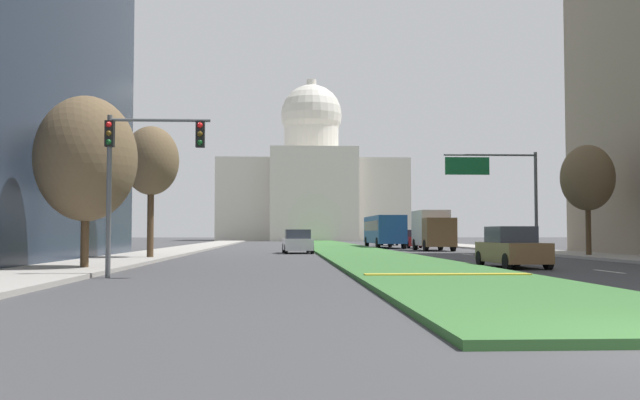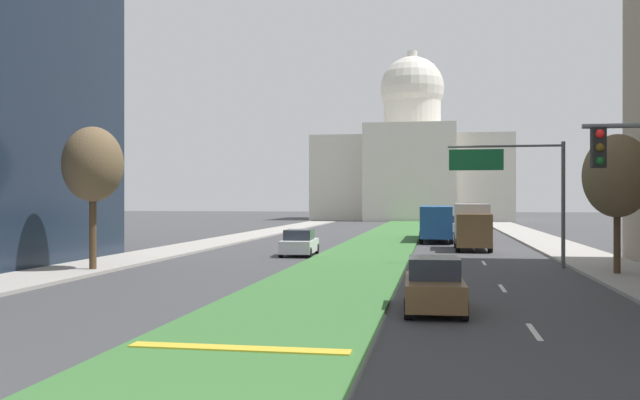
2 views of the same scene
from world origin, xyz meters
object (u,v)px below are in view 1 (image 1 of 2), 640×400
traffic_light_near_left (136,159)px  sedan_midblock (298,242)px  street_tree_left_near (86,159)px  city_bus (384,229)px  overhead_guide_sign (501,181)px  capitol_building (312,188)px  street_tree_left_mid (151,162)px  sedan_lead_stopped (512,248)px  sedan_distant (415,240)px  sedan_far_horizon (387,238)px  box_truck_delivery (433,229)px  street_tree_right_mid (587,178)px

traffic_light_near_left → sedan_midblock: size_ratio=1.20×
street_tree_left_near → city_bus: (16.77, 38.47, -2.43)m
traffic_light_near_left → overhead_guide_sign: size_ratio=0.80×
overhead_guide_sign → street_tree_left_near: 26.74m
capitol_building → street_tree_left_mid: 90.82m
sedan_midblock → street_tree_left_mid: bearing=-125.5°
street_tree_left_near → street_tree_left_mid: 10.71m
capitol_building → city_bus: capitol_building is taller
capitol_building → sedan_lead_stopped: size_ratio=7.86×
traffic_light_near_left → street_tree_left_mid: size_ratio=0.74×
sedan_distant → city_bus: 3.11m
street_tree_left_mid → sedan_far_horizon: bearing=65.5°
box_truck_delivery → capitol_building: bearing=95.4°
traffic_light_near_left → sedan_distant: traffic_light_near_left is taller
sedan_midblock → sedan_distant: (11.07, 15.39, 0.01)m
capitol_building → city_bus: 62.74m
city_bus → street_tree_right_mid: bearing=-72.2°
overhead_guide_sign → sedan_lead_stopped: overhead_guide_sign is taller
overhead_guide_sign → street_tree_right_mid: street_tree_right_mid is taller
sedan_lead_stopped → sedan_distant: sedan_lead_stopped is taller
overhead_guide_sign → box_truck_delivery: overhead_guide_sign is taller
traffic_light_near_left → street_tree_left_near: bearing=124.3°
overhead_guide_sign → street_tree_left_near: size_ratio=0.99×
sedan_distant → street_tree_right_mid: bearing=-77.1°
traffic_light_near_left → overhead_guide_sign: bearing=48.2°
capitol_building → street_tree_right_mid: 88.63m
traffic_light_near_left → sedan_midblock: bearing=77.6°
sedan_distant → sedan_far_horizon: size_ratio=0.95×
capitol_building → traffic_light_near_left: 105.11m
sedan_distant → street_tree_left_near: bearing=-117.6°
overhead_guide_sign → sedan_distant: 21.06m
street_tree_left_near → street_tree_right_mid: street_tree_left_near is taller
sedan_midblock → box_truck_delivery: bearing=31.9°
street_tree_left_near → traffic_light_near_left: bearing=-55.7°
street_tree_left_mid → street_tree_right_mid: bearing=5.4°
sedan_midblock → capitol_building: bearing=87.0°
sedan_far_horizon → sedan_lead_stopped: bearing=-92.6°
street_tree_right_mid → sedan_far_horizon: street_tree_right_mid is taller
sedan_midblock → city_bus: (8.42, 16.68, 1.00)m
street_tree_left_near → box_truck_delivery: 34.56m
sedan_lead_stopped → box_truck_delivery: box_truck_delivery is taller
street_tree_right_mid → sedan_far_horizon: 39.15m
overhead_guide_sign → sedan_distant: overhead_guide_sign is taller
capitol_building → sedan_far_horizon: capitol_building is taller
street_tree_left_near → sedan_distant: (19.42, 37.18, -3.41)m
capitol_building → street_tree_right_mid: (12.53, -87.60, -5.05)m
capitol_building → box_truck_delivery: capitol_building is taller
sedan_lead_stopped → sedan_far_horizon: (2.26, 49.67, 0.06)m
sedan_midblock → sedan_distant: bearing=54.3°
street_tree_right_mid → sedan_distant: street_tree_right_mid is taller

